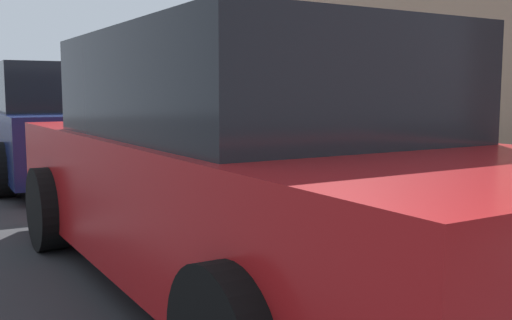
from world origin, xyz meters
TOP-DOWN VIEW (x-y plane):
  - ground_plane at (0.00, 0.00)m, footprint 40.00×40.00m
  - sidewalk_curb at (0.00, -2.50)m, footprint 18.00×5.00m
  - suitcase_red_0 at (-4.01, -0.76)m, footprint 0.50×0.24m
  - suitcase_teal_1 at (-3.42, -0.75)m, footprint 0.42×0.27m
  - suitcase_silver_2 at (-2.91, -0.74)m, footprint 0.36×0.25m
  - suitcase_maroon_3 at (-2.42, -0.69)m, footprint 0.37×0.25m
  - suitcase_olive_4 at (-1.93, -0.79)m, footprint 0.36×0.25m
  - suitcase_navy_5 at (-1.39, -0.68)m, footprint 0.45×0.23m
  - suitcase_black_6 at (-0.82, -0.76)m, footprint 0.43×0.20m
  - fire_hydrant at (-0.12, -0.72)m, footprint 0.39×0.21m
  - bollard_post at (0.46, -0.57)m, footprint 0.12×0.12m
  - parked_car_red_0 at (-4.94, 1.63)m, footprint 4.77×2.05m
  - parked_car_navy_1 at (0.59, 1.63)m, footprint 4.72×2.04m
  - parked_car_charcoal_2 at (6.05, 1.63)m, footprint 4.77×2.07m

SIDE VIEW (x-z plane):
  - ground_plane at x=0.00m, z-range 0.00..0.00m
  - sidewalk_curb at x=0.00m, z-range 0.00..0.14m
  - suitcase_maroon_3 at x=-2.42m, z-range 0.11..0.69m
  - suitcase_navy_5 at x=-1.39m, z-range 0.02..0.82m
  - suitcase_olive_4 at x=-1.93m, z-range 0.11..0.73m
  - suitcase_black_6 at x=-0.82m, z-range 0.00..0.87m
  - suitcase_silver_2 at x=-2.91m, z-range 0.11..0.77m
  - suitcase_red_0 at x=-4.01m, z-range 0.11..0.80m
  - suitcase_teal_1 at x=-3.42m, z-range 0.04..0.95m
  - bollard_post at x=0.46m, z-range 0.14..0.97m
  - fire_hydrant at x=-0.12m, z-range 0.16..1.01m
  - parked_car_red_0 at x=-4.94m, z-range -0.05..1.52m
  - parked_car_navy_1 at x=0.59m, z-range -0.05..1.54m
  - parked_car_charcoal_2 at x=6.05m, z-range -0.05..1.59m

